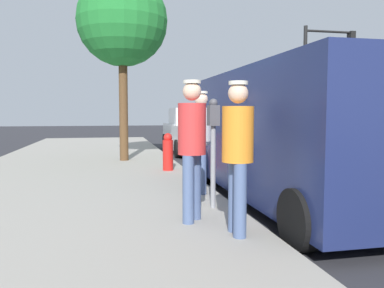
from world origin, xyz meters
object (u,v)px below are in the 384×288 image
Objects in this scene: parking_meter_near at (213,134)px; fire_hydrant at (168,152)px; parked_van at (294,133)px; traffic_light_corner at (322,66)px; parked_sedan_behind at (194,132)px; street_tree at (122,22)px; pedestrian_in_orange at (238,148)px; pedestrian_in_gray at (201,135)px; pedestrian_in_red at (192,141)px.

fire_hydrant is at bearing -88.43° from parking_meter_near.
traffic_light_corner is (-6.25, -9.97, 2.36)m from parked_van.
parked_sedan_behind is 5.67m from fire_hydrant.
street_tree is at bearing 50.23° from parked_sedan_behind.
street_tree is at bearing -64.22° from parked_van.
traffic_light_corner reaches higher than parked_van.
traffic_light_corner reaches higher than parked_sedan_behind.
pedestrian_in_orange is 10.41m from parked_sedan_behind.
traffic_light_corner is at bearing -122.07° from parked_van.
traffic_light_corner reaches higher than pedestrian_in_gray.
parking_meter_near is at bearing 99.99° from street_tree.
parking_meter_near is 0.30× the size of street_tree.
parked_van is 1.03× the size of street_tree.
traffic_light_corner is (-6.07, -1.51, 2.77)m from parked_sedan_behind.
pedestrian_in_red is at bearing 73.05° from pedestrian_in_gray.
parked_van is at bearing -130.81° from pedestrian_in_orange.
parked_sedan_behind is (-1.67, -9.04, -0.43)m from parking_meter_near.
pedestrian_in_orange is at bearing 97.85° from street_tree.
parking_meter_near is 0.91× the size of pedestrian_in_orange.
pedestrian_in_orange is 7.64m from street_tree.
traffic_light_corner is 6.05× the size of fire_hydrant.
fire_hydrant is at bearing 71.77° from parked_sedan_behind.
parked_sedan_behind is at bearing -108.23° from fire_hydrant.
parked_sedan_behind is 5.15× the size of fire_hydrant.
pedestrian_in_red is at bearing 54.80° from parking_meter_near.
pedestrian_in_orange is 0.33× the size of street_tree.
pedestrian_in_red is at bearing 85.60° from fire_hydrant.
parking_meter_near is at bearing 79.52° from parked_sedan_behind.
street_tree is (1.02, -5.80, 2.77)m from parking_meter_near.
pedestrian_in_orange is at bearing 87.47° from parking_meter_near.
parked_sedan_behind is at bearing -99.55° from pedestrian_in_orange.
pedestrian_in_red is at bearing -58.69° from pedestrian_in_orange.
pedestrian_in_gray is (-0.07, -1.03, -0.07)m from parking_meter_near.
pedestrian_in_orange reaches higher than parked_sedan_behind.
parking_meter_near is 1.03m from pedestrian_in_gray.
street_tree is at bearing -82.15° from pedestrian_in_orange.
fire_hydrant is at bearing -89.46° from pedestrian_in_orange.
traffic_light_corner is 9.98m from street_tree.
parking_meter_near is 0.91× the size of pedestrian_in_gray.
pedestrian_in_orange is (0.05, 1.22, -0.08)m from parking_meter_near.
parking_meter_near is 3.71m from fire_hydrant.
pedestrian_in_gray is at bearing 93.69° from fire_hydrant.
parking_meter_near is 13.29m from traffic_light_corner.
parking_meter_near is 9.20m from parked_sedan_behind.
fire_hydrant is at bearing 41.29° from traffic_light_corner.
pedestrian_in_red is 1.02× the size of pedestrian_in_gray.
traffic_light_corner reaches higher than parking_meter_near.
pedestrian_in_gray is (-0.12, -2.25, 0.01)m from pedestrian_in_orange.
street_tree is at bearing -84.70° from pedestrian_in_red.
street_tree is (2.52, -5.22, 2.79)m from parked_van.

